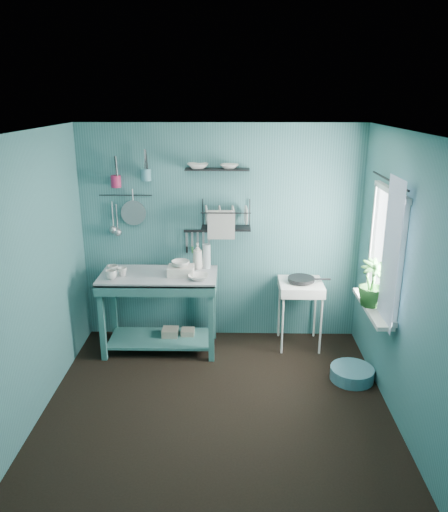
{
  "coord_description": "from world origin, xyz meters",
  "views": [
    {
      "loc": [
        0.15,
        -4.03,
        2.77
      ],
      "look_at": [
        0.05,
        0.85,
        1.2
      ],
      "focal_mm": 35.0,
      "sensor_mm": 36.0,
      "label": 1
    }
  ],
  "objects_px": {
    "work_counter": "(160,312)",
    "hotplate_stand": "(299,314)",
    "utensil_cup_teal": "(146,175)",
    "floor_basin": "(352,374)",
    "storage_tin_small": "(188,337)",
    "potted_plant": "(372,283)",
    "mug_left": "(111,275)",
    "frying_pan": "(301,279)",
    "mug_mid": "(123,272)",
    "utensil_cup_magenta": "(116,181)",
    "soap_bottle": "(198,256)",
    "water_bottle": "(207,256)",
    "mug_right": "(113,270)",
    "wash_tub": "(181,271)",
    "colander": "(133,213)",
    "dish_rack": "(226,215)",
    "storage_tin_large": "(170,337)"
  },
  "relations": [
    {
      "from": "water_bottle",
      "to": "hotplate_stand",
      "type": "relative_size",
      "value": 0.36
    },
    {
      "from": "mug_left",
      "to": "mug_right",
      "type": "relative_size",
      "value": 1.0
    },
    {
      "from": "potted_plant",
      "to": "utensil_cup_magenta",
      "type": "bearing_deg",
      "value": 160.02
    },
    {
      "from": "mug_mid",
      "to": "floor_basin",
      "type": "xyz_separation_m",
      "value": [
        2.42,
        -0.57,
        -0.89
      ]
    },
    {
      "from": "work_counter",
      "to": "utensil_cup_magenta",
      "type": "xyz_separation_m",
      "value": [
        -0.48,
        0.32,
        1.42
      ]
    },
    {
      "from": "mug_left",
      "to": "wash_tub",
      "type": "xyz_separation_m",
      "value": [
        0.73,
        0.14,
        0.0
      ]
    },
    {
      "from": "utensil_cup_magenta",
      "to": "potted_plant",
      "type": "relative_size",
      "value": 0.28
    },
    {
      "from": "water_bottle",
      "to": "utensil_cup_magenta",
      "type": "relative_size",
      "value": 2.15
    },
    {
      "from": "soap_bottle",
      "to": "dish_rack",
      "type": "height_order",
      "value": "dish_rack"
    },
    {
      "from": "colander",
      "to": "storage_tin_large",
      "type": "height_order",
      "value": "colander"
    },
    {
      "from": "soap_bottle",
      "to": "potted_plant",
      "type": "height_order",
      "value": "potted_plant"
    },
    {
      "from": "mug_right",
      "to": "dish_rack",
      "type": "relative_size",
      "value": 0.22
    },
    {
      "from": "utensil_cup_magenta",
      "to": "storage_tin_large",
      "type": "relative_size",
      "value": 0.59
    },
    {
      "from": "work_counter",
      "to": "frying_pan",
      "type": "xyz_separation_m",
      "value": [
        1.58,
        0.12,
        0.36
      ]
    },
    {
      "from": "mug_right",
      "to": "potted_plant",
      "type": "xyz_separation_m",
      "value": [
        2.65,
        -0.63,
        0.11
      ]
    },
    {
      "from": "water_bottle",
      "to": "utensil_cup_teal",
      "type": "relative_size",
      "value": 2.15
    },
    {
      "from": "mug_mid",
      "to": "mug_right",
      "type": "bearing_deg",
      "value": 153.43
    },
    {
      "from": "frying_pan",
      "to": "potted_plant",
      "type": "bearing_deg",
      "value": -53.09
    },
    {
      "from": "mug_mid",
      "to": "utensil_cup_magenta",
      "type": "distance_m",
      "value": 1.0
    },
    {
      "from": "hotplate_stand",
      "to": "storage_tin_large",
      "type": "relative_size",
      "value": 3.53
    },
    {
      "from": "work_counter",
      "to": "utensil_cup_magenta",
      "type": "distance_m",
      "value": 1.53
    },
    {
      "from": "mug_mid",
      "to": "potted_plant",
      "type": "xyz_separation_m",
      "value": [
        2.53,
        -0.57,
        0.11
      ]
    },
    {
      "from": "mug_left",
      "to": "frying_pan",
      "type": "height_order",
      "value": "mug_left"
    },
    {
      "from": "mug_left",
      "to": "hotplate_stand",
      "type": "bearing_deg",
      "value": 7.83
    },
    {
      "from": "water_bottle",
      "to": "utensil_cup_teal",
      "type": "distance_m",
      "value": 1.12
    },
    {
      "from": "dish_rack",
      "to": "storage_tin_large",
      "type": "xyz_separation_m",
      "value": [
        -0.64,
        -0.22,
        -1.4
      ]
    },
    {
      "from": "utensil_cup_teal",
      "to": "potted_plant",
      "type": "distance_m",
      "value": 2.64
    },
    {
      "from": "utensil_cup_magenta",
      "to": "storage_tin_large",
      "type": "distance_m",
      "value": 1.87
    },
    {
      "from": "soap_bottle",
      "to": "utensil_cup_teal",
      "type": "bearing_deg",
      "value": 167.74
    },
    {
      "from": "hotplate_stand",
      "to": "colander",
      "type": "distance_m",
      "value": 2.21
    },
    {
      "from": "work_counter",
      "to": "soap_bottle",
      "type": "distance_m",
      "value": 0.76
    },
    {
      "from": "wash_tub",
      "to": "frying_pan",
      "type": "height_order",
      "value": "wash_tub"
    },
    {
      "from": "work_counter",
      "to": "wash_tub",
      "type": "xyz_separation_m",
      "value": [
        0.25,
        -0.02,
        0.5
      ]
    },
    {
      "from": "work_counter",
      "to": "hotplate_stand",
      "type": "height_order",
      "value": "work_counter"
    },
    {
      "from": "utensil_cup_teal",
      "to": "storage_tin_small",
      "type": "relative_size",
      "value": 0.65
    },
    {
      "from": "hotplate_stand",
      "to": "utensil_cup_magenta",
      "type": "bearing_deg",
      "value": 165.35
    },
    {
      "from": "mug_right",
      "to": "hotplate_stand",
      "type": "relative_size",
      "value": 0.16
    },
    {
      "from": "colander",
      "to": "floor_basin",
      "type": "xyz_separation_m",
      "value": [
        2.35,
        -0.98,
        -1.45
      ]
    },
    {
      "from": "soap_bottle",
      "to": "water_bottle",
      "type": "relative_size",
      "value": 1.07
    },
    {
      "from": "frying_pan",
      "to": "utensil_cup_magenta",
      "type": "xyz_separation_m",
      "value": [
        -2.06,
        0.2,
        1.06
      ]
    },
    {
      "from": "mug_right",
      "to": "colander",
      "type": "distance_m",
      "value": 0.69
    },
    {
      "from": "utensil_cup_magenta",
      "to": "storage_tin_large",
      "type": "bearing_deg",
      "value": -25.24
    },
    {
      "from": "utensil_cup_magenta",
      "to": "utensil_cup_teal",
      "type": "xyz_separation_m",
      "value": [
        0.34,
        0.0,
        0.07
      ]
    },
    {
      "from": "mug_left",
      "to": "floor_basin",
      "type": "relative_size",
      "value": 0.28
    },
    {
      "from": "work_counter",
      "to": "mug_mid",
      "type": "height_order",
      "value": "mug_mid"
    },
    {
      "from": "water_bottle",
      "to": "frying_pan",
      "type": "bearing_deg",
      "value": -5.15
    },
    {
      "from": "wash_tub",
      "to": "hotplate_stand",
      "type": "height_order",
      "value": "wash_tub"
    },
    {
      "from": "utensil_cup_teal",
      "to": "floor_basin",
      "type": "distance_m",
      "value": 3.04
    },
    {
      "from": "potted_plant",
      "to": "mug_left",
      "type": "bearing_deg",
      "value": 169.78
    },
    {
      "from": "mug_right",
      "to": "colander",
      "type": "bearing_deg",
      "value": 61.51
    }
  ]
}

